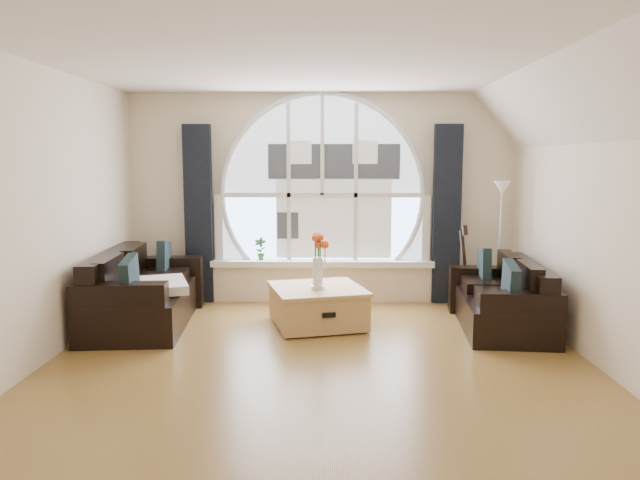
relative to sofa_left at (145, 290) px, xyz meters
The scene contains 21 objects.
ground 2.52m from the sofa_left, 37.29° to the right, with size 5.00×5.50×0.01m, color brown.
ceiling 3.39m from the sofa_left, 37.29° to the right, with size 5.00×5.50×0.01m, color silver.
wall_back 2.52m from the sofa_left, 32.09° to the left, with size 5.00×0.01×2.70m, color beige.
wall_front 4.79m from the sofa_left, 65.06° to the right, with size 5.00×0.01×2.70m, color beige.
wall_left 1.86m from the sofa_left, 109.01° to the right, with size 0.01×5.50×2.70m, color beige.
wall_right 4.82m from the sofa_left, 18.60° to the right, with size 0.01×5.50×2.70m, color beige.
attic_slope 4.85m from the sofa_left, 19.84° to the right, with size 0.92×5.50×0.72m, color silver.
arched_window 2.63m from the sofa_left, 31.47° to the left, with size 2.60×0.06×2.15m, color silver.
window_sill 2.29m from the sofa_left, 29.97° to the left, with size 2.90×0.22×0.08m, color white.
window_frame 2.61m from the sofa_left, 30.83° to the left, with size 2.76×0.08×2.15m, color white.
neighbor_house 2.68m from the sofa_left, 29.33° to the left, with size 1.70×0.02×1.50m, color silver.
curtain_left 1.40m from the sofa_left, 71.27° to the left, with size 0.35×0.12×2.30m, color black.
curtain_right 3.83m from the sofa_left, 17.40° to the left, with size 0.35×0.12×2.30m, color black.
sofa_left is the anchor object (origin of this frame).
sofa_right 3.95m from the sofa_left, ahead, with size 0.82×1.64×0.73m, color black.
coffee_chest 1.95m from the sofa_left, ahead, with size 0.98×0.98×0.48m, color tan.
throw_blanket 0.36m from the sofa_left, 45.50° to the right, with size 0.55×0.55×0.10m, color silver.
vase_flowers 2.00m from the sofa_left, ahead, with size 0.24×0.24×0.70m, color white.
floor_lamp 4.23m from the sofa_left, ahead, with size 0.24×0.24×1.60m, color #B2B2B2.
guitar 3.81m from the sofa_left, 12.25° to the left, with size 0.36×0.24×1.06m, color brown.
potted_plant 1.66m from the sofa_left, 44.23° to the left, with size 0.16×0.11×0.30m, color #1E6023.
Camera 1 is at (0.10, -4.99, 1.83)m, focal length 33.30 mm.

